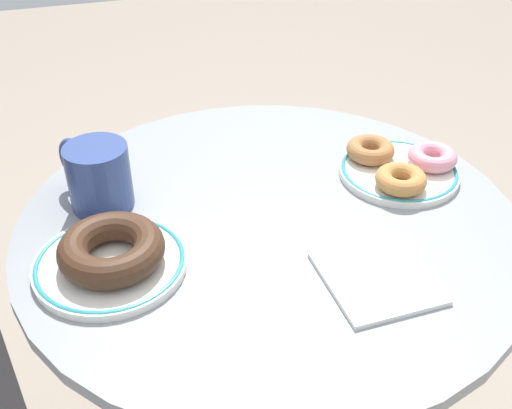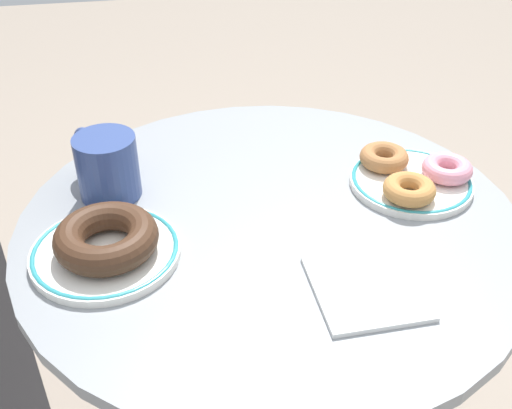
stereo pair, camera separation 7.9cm
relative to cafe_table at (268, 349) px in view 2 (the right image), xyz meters
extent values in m
cylinder|color=gray|center=(0.00, 0.00, 0.24)|extent=(0.66, 0.66, 0.02)
cylinder|color=gray|center=(0.00, 0.00, -0.13)|extent=(0.06, 0.06, 0.72)
cylinder|color=white|center=(-0.21, -0.04, 0.25)|extent=(0.18, 0.18, 0.01)
torus|color=teal|center=(-0.21, -0.04, 0.26)|extent=(0.18, 0.18, 0.01)
cylinder|color=white|center=(0.21, 0.04, 0.25)|extent=(0.17, 0.17, 0.01)
torus|color=teal|center=(0.21, 0.04, 0.26)|extent=(0.17, 0.17, 0.01)
torus|color=#422819|center=(-0.20, -0.04, 0.28)|extent=(0.15, 0.15, 0.04)
torus|color=pink|center=(0.26, 0.04, 0.27)|extent=(0.08, 0.08, 0.02)
torus|color=#A36B3D|center=(0.18, 0.08, 0.27)|extent=(0.09, 0.09, 0.02)
torus|color=#BC7F42|center=(0.19, 0.00, 0.27)|extent=(0.10, 0.10, 0.02)
cube|color=white|center=(0.08, -0.15, 0.25)|extent=(0.12, 0.13, 0.01)
cylinder|color=#334784|center=(-0.20, 0.09, 0.29)|extent=(0.08, 0.08, 0.09)
torus|color=#334784|center=(-0.23, 0.13, 0.30)|extent=(0.05, 0.06, 0.07)
camera|label=1|loc=(-0.21, -0.62, 0.73)|focal=43.83mm
camera|label=2|loc=(-0.13, -0.64, 0.73)|focal=43.83mm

